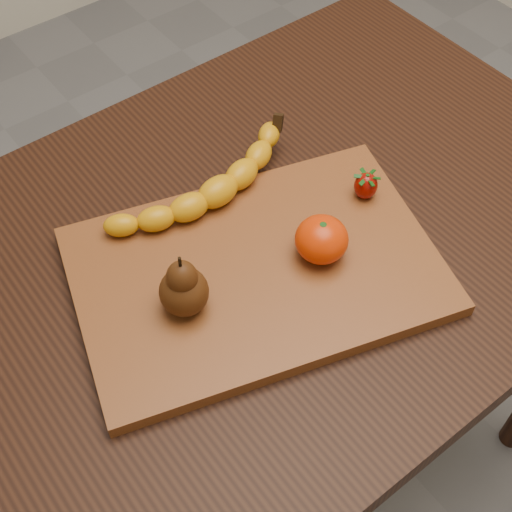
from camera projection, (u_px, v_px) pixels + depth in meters
ground at (267, 453)px, 1.55m from camera, size 3.50×3.50×0.00m
table at (272, 272)px, 1.03m from camera, size 1.00×0.70×0.76m
cutting_board at (256, 271)px, 0.90m from camera, size 0.52×0.42×0.02m
banana at (218, 191)px, 0.94m from camera, size 0.26×0.08×0.04m
pear at (183, 283)px, 0.82m from camera, size 0.08×0.08×0.09m
mandarin at (322, 239)px, 0.88m from camera, size 0.08×0.08×0.06m
strawberry at (366, 185)px, 0.95m from camera, size 0.04×0.04×0.04m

